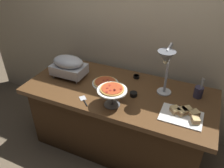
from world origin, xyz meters
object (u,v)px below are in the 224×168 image
Objects in this scene: chafing_dish at (69,65)px; serving_spatula at (84,101)px; sauce_cup_far at (133,94)px; pizza_plate_front at (105,83)px; pizza_plate_center at (112,91)px; sauce_cup_near at (136,76)px; sandwich_platter at (184,114)px; heat_lamp at (166,61)px; utensil_holder at (199,92)px.

serving_spatula is at bearing -41.15° from chafing_dish.
pizza_plate_front is at bearing 166.71° from sauce_cup_far.
pizza_plate_center reaches higher than sauce_cup_near.
chafing_dish is at bearing -158.16° from sauce_cup_near.
sandwich_platter is at bearing -7.12° from chafing_dish.
pizza_plate_front is 0.85m from sandwich_platter.
pizza_plate_front is 1.85× the size of serving_spatula.
sauce_cup_near is 0.67m from serving_spatula.
sandwich_platter is at bearing -12.39° from pizza_plate_front.
heat_lamp is at bearing -40.13° from sauce_cup_near.
serving_spatula is (0.36, -0.32, -0.14)m from chafing_dish.
sauce_cup_near is 0.34m from sauce_cup_far.
heat_lamp is at bearing -147.98° from utensil_holder.
pizza_plate_front is 0.92m from utensil_holder.
utensil_holder reaches higher than pizza_plate_center.
serving_spatula is at bearing -154.85° from heat_lamp.
sauce_cup_far is (-0.26, -0.04, -0.39)m from heat_lamp.
pizza_plate_center is (-0.39, -0.25, -0.26)m from heat_lamp.
pizza_plate_center is 4.14× the size of sauce_cup_near.
sauce_cup_far is 0.48m from serving_spatula.
sauce_cup_near is 0.29× the size of utensil_holder.
heat_lamp is at bearing -3.76° from pizza_plate_front.
chafing_dish is 0.44m from pizza_plate_front.
chafing_dish reaches higher than pizza_plate_center.
sandwich_platter reaches higher than sauce_cup_near.
pizza_plate_front is 0.38m from pizza_plate_center.
chafing_dish is at bearing -176.40° from pizza_plate_front.
sandwich_platter is 5.47× the size of sauce_cup_near.
sandwich_platter is 0.90m from serving_spatula.
sandwich_platter is (0.62, 0.11, -0.13)m from pizza_plate_center.
sauce_cup_near reaches higher than serving_spatula.
sandwich_platter is (0.24, -0.14, -0.39)m from heat_lamp.
sandwich_platter is 1.57× the size of utensil_holder.
sauce_cup_far reaches higher than sauce_cup_near.
heat_lamp reaches higher than serving_spatula.
sauce_cup_near reaches higher than pizza_plate_front.
utensil_holder reaches higher than sandwich_platter.
heat_lamp is 0.59m from sauce_cup_near.
utensil_holder is 1.51× the size of serving_spatula.
heat_lamp is 2.33× the size of utensil_holder.
chafing_dish is 1.34m from utensil_holder.
heat_lamp is 3.52× the size of serving_spatula.
utensil_holder reaches higher than serving_spatula.
sandwich_platter is at bearing -11.77° from sauce_cup_far.
pizza_plate_front is at bearing 176.24° from heat_lamp.
sauce_cup_near is at bearing 21.84° from chafing_dish.
heat_lamp reaches higher than sauce_cup_near.
sauce_cup_far is at bearing -157.42° from utensil_holder.
utensil_holder is at bearing 7.82° from chafing_dish.
pizza_plate_front is 1.23× the size of utensil_holder.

